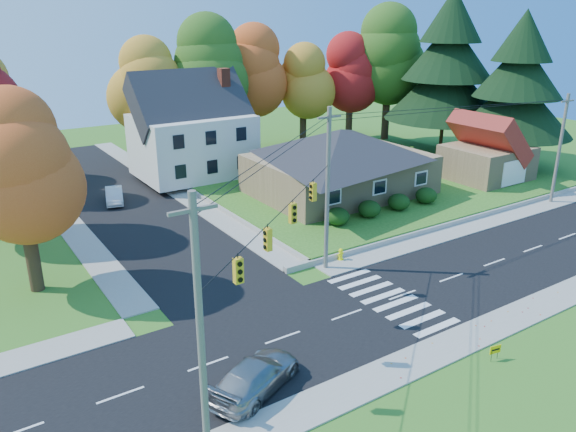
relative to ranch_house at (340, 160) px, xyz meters
name	(u,v)px	position (x,y,z in m)	size (l,w,h in m)	color
ground	(402,295)	(-8.00, -16.00, -3.27)	(120.00, 120.00, 0.00)	#3D7923
road_main	(402,295)	(-8.00, -16.00, -3.26)	(90.00, 8.00, 0.02)	black
road_cross	(118,199)	(-16.00, 10.00, -3.25)	(8.00, 44.00, 0.02)	black
sidewalk_north	(346,263)	(-8.00, -11.00, -3.23)	(90.00, 2.00, 0.08)	#9C9A90
sidewalk_south	(475,335)	(-8.00, -21.00, -3.23)	(90.00, 2.00, 0.08)	#9C9A90
lawn	(348,173)	(5.00, 5.00, -3.02)	(30.00, 30.00, 0.50)	#3D7923
ranch_house	(340,160)	(0.00, 0.00, 0.00)	(14.60, 10.60, 5.40)	tan
colonial_house	(192,131)	(-7.96, 12.00, 1.32)	(10.40, 8.40, 9.60)	silver
garage	(488,153)	(14.00, -4.01, -0.42)	(7.30, 6.30, 4.60)	tan
hedge_row	(384,205)	(-0.50, -6.20, -2.13)	(10.70, 1.70, 1.27)	#163A10
traffic_infrastructure	(390,203)	(-8.15, -14.65, 1.88)	(38.10, 10.66, 10.00)	#666059
tree_lot_0	(145,85)	(-10.00, 18.00, 5.04)	(6.72, 6.72, 12.51)	#3F2A19
tree_lot_1	(205,69)	(-4.00, 17.00, 6.35)	(7.84, 7.84, 14.60)	#3F2A19
tree_lot_2	(252,72)	(2.00, 18.00, 5.70)	(7.28, 7.28, 13.56)	#3F2A19
tree_lot_3	(303,81)	(8.00, 17.00, 4.39)	(6.16, 6.16, 11.47)	#3F2A19
tree_lot_4	(351,73)	(14.00, 16.00, 5.04)	(6.72, 6.72, 12.51)	#3F2A19
tree_lot_5	(389,55)	(18.00, 14.00, 7.00)	(8.40, 8.40, 15.64)	#3F2A19
conifer_east_a	(448,68)	(19.00, 6.00, 6.12)	(12.80, 12.80, 16.96)	#3F2A19
conifer_east_b	(518,86)	(20.00, -2.00, 5.01)	(11.20, 11.20, 14.84)	#3F2A19
tree_west_0	(18,169)	(-25.00, -4.00, 3.89)	(6.16, 6.16, 11.47)	#3F2A19
silver_sedan	(256,376)	(-19.12, -18.78, -2.55)	(1.95, 4.79, 1.39)	#9B9B9B
white_car	(114,195)	(-16.55, 9.06, -2.62)	(1.33, 3.82, 1.26)	silver
fire_hydrant	(341,255)	(-8.00, -10.39, -2.87)	(0.48, 0.37, 0.84)	#FCF409
yard_sign	(495,350)	(-8.92, -22.85, -2.73)	(0.60, 0.14, 0.75)	black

